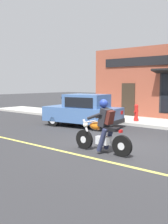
{
  "coord_description": "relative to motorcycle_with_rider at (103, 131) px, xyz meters",
  "views": [
    {
      "loc": [
        -7.45,
        -4.49,
        2.08
      ],
      "look_at": [
        0.54,
        2.15,
        0.95
      ],
      "focal_mm": 42.0,
      "sensor_mm": 36.0,
      "label": 1
    }
  ],
  "objects": [
    {
      "name": "lane_stripe",
      "position": [
        -0.66,
        2.98,
        -0.67
      ],
      "size": [
        0.12,
        19.8,
        0.01
      ],
      "primitive_type": "cube",
      "color": "#D1C64C",
      "rests_on": "ground"
    },
    {
      "name": "fire_hydrant",
      "position": [
        5.79,
        2.02,
        -0.11
      ],
      "size": [
        0.36,
        0.24,
        0.88
      ],
      "color": "red",
      "rests_on": "sidewalk_curb"
    },
    {
      "name": "ground_plane",
      "position": [
        1.14,
        -0.02,
        -0.68
      ],
      "size": [
        80.0,
        80.0,
        0.0
      ],
      "primitive_type": "plane",
      "color": "#2B2B2D"
    },
    {
      "name": "sidewalk_curb",
      "position": [
        6.29,
        2.98,
        -0.61
      ],
      "size": [
        2.6,
        22.0,
        0.14
      ],
      "primitive_type": "cube",
      "color": "#ADAAA3",
      "rests_on": "ground"
    },
    {
      "name": "motorcycle_with_rider",
      "position": [
        0.0,
        0.0,
        0.0
      ],
      "size": [
        0.56,
        2.02,
        1.62
      ],
      "color": "black",
      "rests_on": "ground"
    },
    {
      "name": "car_hatchback",
      "position": [
        3.36,
        3.56,
        0.09
      ],
      "size": [
        2.13,
        3.96,
        1.57
      ],
      "color": "black",
      "rests_on": "ground"
    }
  ]
}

